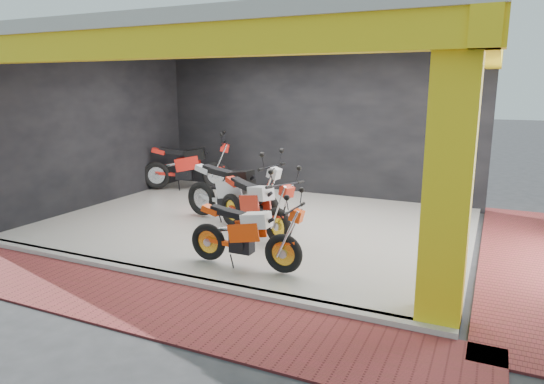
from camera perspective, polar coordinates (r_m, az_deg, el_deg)
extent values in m
plane|color=#2D2D30|center=(8.09, -8.06, -7.65)|extent=(80.00, 80.00, 0.00)
cube|color=silver|center=(9.72, -1.66, -3.78)|extent=(8.00, 6.00, 0.10)
cube|color=beige|center=(9.38, -1.80, 17.54)|extent=(8.40, 6.40, 0.20)
cube|color=black|center=(12.23, 4.85, 7.59)|extent=(8.20, 0.20, 3.50)
cube|color=black|center=(11.81, -19.94, 6.74)|extent=(0.20, 6.20, 3.50)
cube|color=yellow|center=(5.70, 20.11, 1.55)|extent=(0.50, 0.50, 3.50)
cube|color=yellow|center=(6.82, -13.68, 16.67)|extent=(8.40, 0.30, 0.40)
cube|color=yellow|center=(8.37, 24.45, 15.07)|extent=(0.30, 6.40, 0.40)
cube|color=silver|center=(7.29, -12.48, -9.66)|extent=(8.00, 0.20, 0.10)
cube|color=maroon|center=(6.76, -16.55, -12.02)|extent=(9.00, 1.40, 0.03)
cube|color=maroon|center=(8.80, 27.79, -7.21)|extent=(1.40, 7.00, 0.03)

